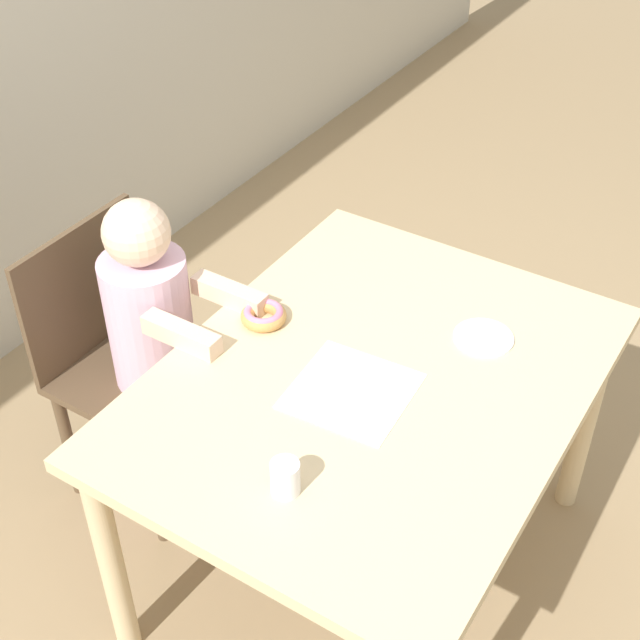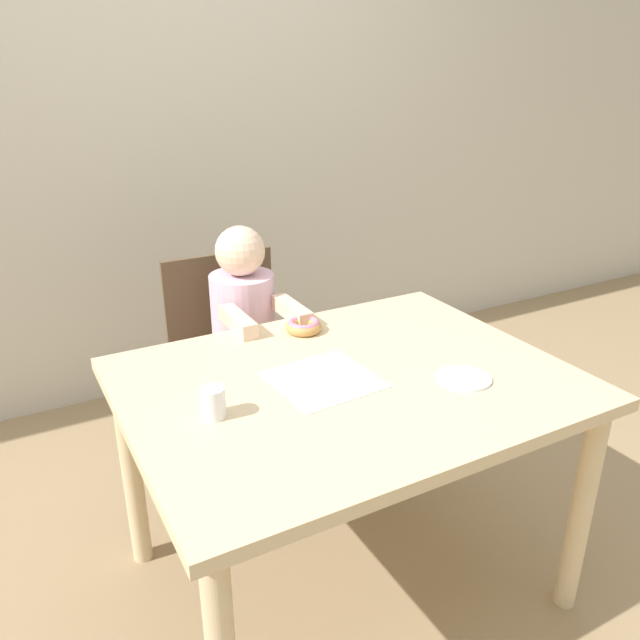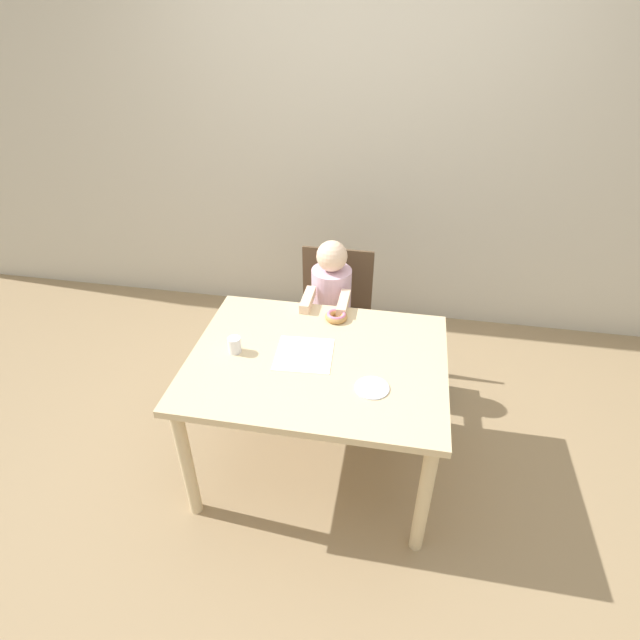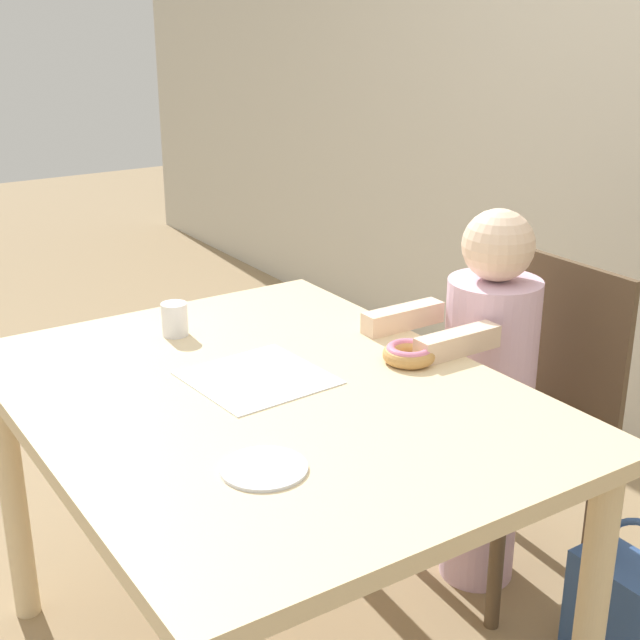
% 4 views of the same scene
% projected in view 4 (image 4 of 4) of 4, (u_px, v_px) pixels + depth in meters
% --- Properties ---
extents(dining_table, '(1.17, 0.91, 0.70)m').
position_uv_depth(dining_table, '(267.00, 432.00, 1.79)').
color(dining_table, beige).
rests_on(dining_table, ground_plane).
extents(chair, '(0.43, 0.40, 0.82)m').
position_uv_depth(chair, '(518.00, 412.00, 2.27)').
color(chair, brown).
rests_on(chair, ground_plane).
extents(child_figure, '(0.24, 0.42, 0.98)m').
position_uv_depth(child_figure, '(486.00, 401.00, 2.19)').
color(child_figure, silver).
rests_on(child_figure, ground_plane).
extents(donut, '(0.11, 0.11, 0.04)m').
position_uv_depth(donut, '(409.00, 353.00, 1.90)').
color(donut, tan).
rests_on(donut, dining_table).
extents(napkin, '(0.28, 0.28, 0.00)m').
position_uv_depth(napkin, '(258.00, 378.00, 1.82)').
color(napkin, white).
rests_on(napkin, dining_table).
extents(cup, '(0.06, 0.06, 0.08)m').
position_uv_depth(cup, '(175.00, 319.00, 2.04)').
color(cup, white).
rests_on(cup, dining_table).
extents(plate, '(0.15, 0.15, 0.01)m').
position_uv_depth(plate, '(264.00, 468.00, 1.47)').
color(plate, silver).
rests_on(plate, dining_table).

